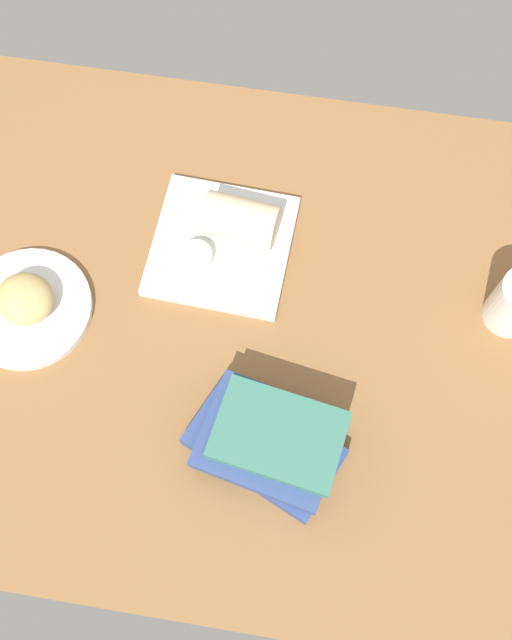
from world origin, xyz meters
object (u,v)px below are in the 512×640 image
Objects in this scene: round_plate at (28,308)px; sauce_cup at (196,257)px; scone_pastry at (25,299)px; breakfast_wrap at (240,220)px; square_plate at (222,246)px; book_stack at (269,442)px.

round_plate is 3.88× the size of sauce_cup.
breakfast_wrap is (-30.98, -18.31, 1.27)cm from scone_pastry.
square_plate is 5.42cm from sauce_cup.
breakfast_wrap is (-31.40, -18.69, 4.47)cm from round_plate.
breakfast_wrap is at bearing -73.76° from book_stack.
breakfast_wrap is at bearing -133.59° from sauce_cup.
square_plate is 1.89× the size of breakfast_wrap.
breakfast_wrap reaches higher than square_plate.
sauce_cup is (-24.75, -11.78, -1.04)cm from scone_pastry.
scone_pastry is at bearing 126.89° from breakfast_wrap.
round_plate is 0.92× the size of square_plate.
round_plate is at bearing 25.77° from sauce_cup.
round_plate is 28.04cm from sauce_cup.
round_plate is 36.82cm from breakfast_wrap.
breakfast_wrap is (-2.77, -2.91, 4.37)cm from square_plate.
square_plate is 34.14cm from book_stack.
scone_pastry reaches higher than sauce_cup.
square_plate is at bearing 142.71° from breakfast_wrap.
square_plate is 0.90× the size of book_stack.
book_stack is (-41.43, 15.72, 3.21)cm from round_plate.
square_plate is at bearing -67.90° from book_stack.
scone_pastry is 36.01cm from breakfast_wrap.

